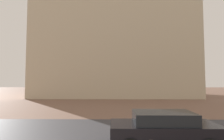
% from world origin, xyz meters
% --- Properties ---
extents(ground_plane, '(120.00, 120.00, 0.00)m').
position_xyz_m(ground_plane, '(0.00, 10.00, 0.00)').
color(ground_plane, brown).
extents(street_asphalt_strip, '(120.00, 7.25, 0.00)m').
position_xyz_m(street_asphalt_strip, '(0.00, 7.03, 0.00)').
color(street_asphalt_strip, '#38383D').
rests_on(street_asphalt_strip, ground_plane).
extents(landmark_building, '(27.18, 15.41, 37.46)m').
position_xyz_m(landmark_building, '(0.51, 31.54, 10.48)').
color(landmark_building, beige).
rests_on(landmark_building, ground_plane).
extents(car_black, '(4.48, 2.00, 1.46)m').
position_xyz_m(car_black, '(2.61, 5.43, 0.71)').
color(car_black, black).
rests_on(car_black, ground_plane).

